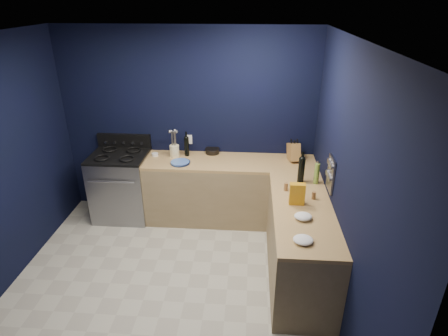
# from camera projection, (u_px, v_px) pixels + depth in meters

# --- Properties ---
(floor) EXTENTS (3.50, 3.50, 0.02)m
(floor) POSITION_uv_depth(u_px,v_px,m) (168.00, 287.00, 4.09)
(floor) COLOR #AFAB99
(floor) RESTS_ON ground
(ceiling) EXTENTS (3.50, 3.50, 0.02)m
(ceiling) POSITION_uv_depth(u_px,v_px,m) (147.00, 38.00, 2.98)
(ceiling) COLOR silver
(ceiling) RESTS_ON ground
(wall_back) EXTENTS (3.50, 0.02, 2.60)m
(wall_back) POSITION_uv_depth(u_px,v_px,m) (189.00, 124.00, 5.12)
(wall_back) COLOR black
(wall_back) RESTS_ON ground
(wall_right) EXTENTS (0.02, 3.50, 2.60)m
(wall_right) POSITION_uv_depth(u_px,v_px,m) (346.00, 189.00, 3.42)
(wall_right) COLOR black
(wall_right) RESTS_ON ground
(wall_front) EXTENTS (3.50, 0.02, 2.60)m
(wall_front) POSITION_uv_depth(u_px,v_px,m) (82.00, 335.00, 1.95)
(wall_front) COLOR black
(wall_front) RESTS_ON ground
(cab_back) EXTENTS (2.30, 0.63, 0.86)m
(cab_back) POSITION_uv_depth(u_px,v_px,m) (230.00, 192.00, 5.16)
(cab_back) COLOR #8F7955
(cab_back) RESTS_ON floor
(top_back) EXTENTS (2.30, 0.63, 0.04)m
(top_back) POSITION_uv_depth(u_px,v_px,m) (230.00, 162.00, 4.97)
(top_back) COLOR olive
(top_back) RESTS_ON cab_back
(cab_right) EXTENTS (0.63, 1.67, 0.86)m
(cab_right) POSITION_uv_depth(u_px,v_px,m) (299.00, 245.00, 4.07)
(cab_right) COLOR #8F7955
(cab_right) RESTS_ON floor
(top_right) EXTENTS (0.63, 1.67, 0.04)m
(top_right) POSITION_uv_depth(u_px,v_px,m) (303.00, 210.00, 3.88)
(top_right) COLOR olive
(top_right) RESTS_ON cab_right
(gas_range) EXTENTS (0.76, 0.66, 0.92)m
(gas_range) POSITION_uv_depth(u_px,v_px,m) (122.00, 187.00, 5.24)
(gas_range) COLOR gray
(gas_range) RESTS_ON floor
(oven_door) EXTENTS (0.59, 0.02, 0.42)m
(oven_door) POSITION_uv_depth(u_px,v_px,m) (115.00, 198.00, 4.96)
(oven_door) COLOR black
(oven_door) RESTS_ON gas_range
(cooktop) EXTENTS (0.76, 0.66, 0.03)m
(cooktop) POSITION_uv_depth(u_px,v_px,m) (118.00, 156.00, 5.03)
(cooktop) COLOR black
(cooktop) RESTS_ON gas_range
(backguard) EXTENTS (0.76, 0.06, 0.20)m
(backguard) POSITION_uv_depth(u_px,v_px,m) (124.00, 141.00, 5.26)
(backguard) COLOR black
(backguard) RESTS_ON gas_range
(spice_panel) EXTENTS (0.02, 0.28, 0.38)m
(spice_panel) POSITION_uv_depth(u_px,v_px,m) (331.00, 174.00, 3.97)
(spice_panel) COLOR gray
(spice_panel) RESTS_ON wall_right
(wall_outlet) EXTENTS (0.09, 0.02, 0.13)m
(wall_outlet) POSITION_uv_depth(u_px,v_px,m) (189.00, 139.00, 5.20)
(wall_outlet) COLOR white
(wall_outlet) RESTS_ON wall_back
(plate_stack) EXTENTS (0.26, 0.26, 0.03)m
(plate_stack) POSITION_uv_depth(u_px,v_px,m) (180.00, 163.00, 4.88)
(plate_stack) COLOR teal
(plate_stack) RESTS_ON top_back
(ramekin) EXTENTS (0.10, 0.10, 0.03)m
(ramekin) POSITION_uv_depth(u_px,v_px,m) (155.00, 155.00, 5.12)
(ramekin) COLOR white
(ramekin) RESTS_ON top_back
(utensil_crock) EXTENTS (0.16, 0.16, 0.16)m
(utensil_crock) POSITION_uv_depth(u_px,v_px,m) (174.00, 151.00, 5.07)
(utensil_crock) COLOR #FAEDC6
(utensil_crock) RESTS_ON top_back
(wine_bottle_back) EXTENTS (0.07, 0.07, 0.27)m
(wine_bottle_back) POSITION_uv_depth(u_px,v_px,m) (187.00, 147.00, 5.08)
(wine_bottle_back) COLOR black
(wine_bottle_back) RESTS_ON top_back
(lemon_basket) EXTENTS (0.21, 0.21, 0.07)m
(lemon_basket) POSITION_uv_depth(u_px,v_px,m) (212.00, 151.00, 5.19)
(lemon_basket) COLOR black
(lemon_basket) RESTS_ON top_back
(knife_block) EXTENTS (0.18, 0.30, 0.29)m
(knife_block) POSITION_uv_depth(u_px,v_px,m) (294.00, 152.00, 4.94)
(knife_block) COLOR olive
(knife_block) RESTS_ON top_back
(wine_bottle_right) EXTENTS (0.10, 0.10, 0.31)m
(wine_bottle_right) POSITION_uv_depth(u_px,v_px,m) (301.00, 171.00, 4.33)
(wine_bottle_right) COLOR black
(wine_bottle_right) RESTS_ON top_right
(oil_bottle) EXTENTS (0.07, 0.07, 0.26)m
(oil_bottle) POSITION_uv_depth(u_px,v_px,m) (317.00, 174.00, 4.33)
(oil_bottle) COLOR olive
(oil_bottle) RESTS_ON top_right
(spice_jar_near) EXTENTS (0.06, 0.06, 0.10)m
(spice_jar_near) POSITION_uv_depth(u_px,v_px,m) (286.00, 187.00, 4.20)
(spice_jar_near) COLOR olive
(spice_jar_near) RESTS_ON top_right
(spice_jar_far) EXTENTS (0.05, 0.05, 0.09)m
(spice_jar_far) POSITION_uv_depth(u_px,v_px,m) (314.00, 195.00, 4.03)
(spice_jar_far) COLOR olive
(spice_jar_far) RESTS_ON top_right
(crouton_bag) EXTENTS (0.16, 0.08, 0.24)m
(crouton_bag) POSITION_uv_depth(u_px,v_px,m) (297.00, 194.00, 3.90)
(crouton_bag) COLOR #B53B18
(crouton_bag) RESTS_ON top_right
(towel_front) EXTENTS (0.22, 0.21, 0.06)m
(towel_front) POSITION_uv_depth(u_px,v_px,m) (303.00, 216.00, 3.67)
(towel_front) COLOR white
(towel_front) RESTS_ON top_right
(towel_end) EXTENTS (0.22, 0.21, 0.05)m
(towel_end) POSITION_uv_depth(u_px,v_px,m) (303.00, 240.00, 3.32)
(towel_end) COLOR white
(towel_end) RESTS_ON top_right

